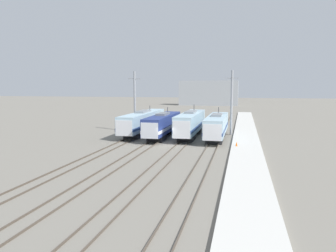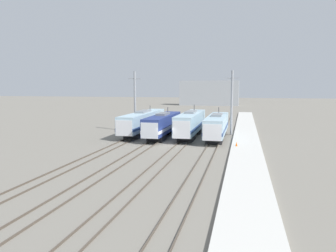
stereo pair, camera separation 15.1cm
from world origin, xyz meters
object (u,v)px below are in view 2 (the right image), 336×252
catenary_tower_left (135,101)px  catenary_tower_right (232,102)px  locomotive_center_right (190,124)px  traffic_cone (236,144)px  locomotive_center_left (162,125)px  locomotive_far_right (217,126)px  locomotive_far_left (143,122)px

catenary_tower_left → catenary_tower_right: same height
locomotive_center_right → traffic_cone: 11.93m
catenary_tower_left → traffic_cone: catenary_tower_left is taller
locomotive_center_left → locomotive_far_right: 8.94m
catenary_tower_left → locomotive_center_left: bearing=-38.2°
locomotive_far_left → catenary_tower_left: 4.46m
locomotive_center_right → locomotive_center_left: bearing=-162.3°
locomotive_far_right → catenary_tower_left: size_ratio=1.46×
locomotive_far_left → traffic_cone: bearing=-32.8°
locomotive_center_left → locomotive_center_right: (4.47, 1.42, 0.15)m
locomotive_center_left → catenary_tower_left: size_ratio=1.47×
catenary_tower_left → locomotive_center_right: bearing=-18.5°
locomotive_far_left → traffic_cone: 19.97m
locomotive_center_right → traffic_cone: (7.80, -8.89, -1.57)m
locomotive_far_right → catenary_tower_left: (-15.38, 4.93, 3.62)m
locomotive_far_right → catenary_tower_right: size_ratio=1.46×
locomotive_center_right → locomotive_far_left: bearing=168.0°
locomotive_far_left → locomotive_center_left: locomotive_center_left is taller
catenary_tower_right → traffic_cone: catenary_tower_right is taller
locomotive_far_left → catenary_tower_right: (15.53, 1.76, 3.59)m
locomotive_center_left → locomotive_far_left: bearing=143.4°
locomotive_far_left → locomotive_center_left: (4.47, -3.32, -0.04)m
locomotive_center_right → locomotive_far_right: (4.47, -1.27, -0.14)m
locomotive_far_left → locomotive_far_right: (13.41, -3.16, -0.04)m
locomotive_far_left → catenary_tower_right: bearing=6.5°
locomotive_center_right → catenary_tower_right: size_ratio=1.54×
locomotive_center_left → catenary_tower_right: 12.70m
locomotive_center_right → catenary_tower_left: catenary_tower_left is taller
traffic_cone → locomotive_far_left: bearing=147.2°
locomotive_far_right → catenary_tower_left: bearing=162.2°
locomotive_far_left → locomotive_center_left: size_ratio=1.22×
catenary_tower_right → locomotive_center_left: bearing=-155.3°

